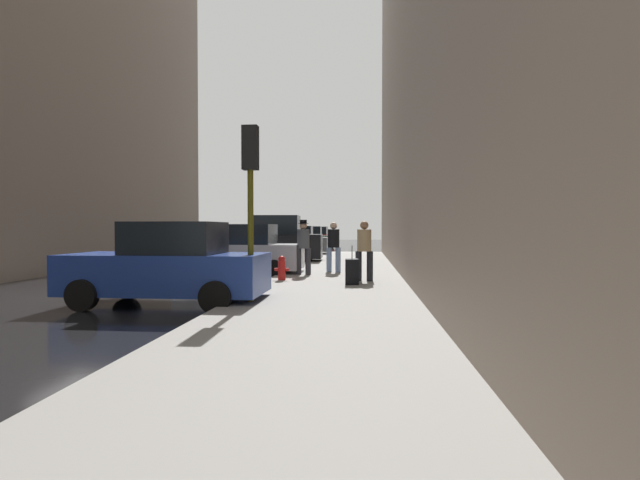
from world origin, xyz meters
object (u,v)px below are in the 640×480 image
object	(u,v)px
parked_silver_sedan	(242,252)
fire_hydrant	(282,268)
pedestrian_with_beanie	(303,244)
parked_blue_sedan	(169,266)
pedestrian_in_tan_coat	(364,248)
parked_gray_coupe	(294,242)
rolling_suitcase	(352,271)
parked_black_suv	(274,242)
parked_dark_green_sedan	(306,239)
parked_red_hatchback	(314,238)
pedestrian_in_jeans	(334,244)
traffic_light	(251,174)

from	to	relation	value
parked_silver_sedan	fire_hydrant	size ratio (longest dim) A/B	6.04
pedestrian_with_beanie	parked_blue_sedan	bearing A→B (deg)	-111.24
parked_blue_sedan	pedestrian_with_beanie	bearing A→B (deg)	68.76
pedestrian_in_tan_coat	parked_gray_coupe	bearing A→B (deg)	105.02
fire_hydrant	rolling_suitcase	bearing A→B (deg)	-23.08
parked_silver_sedan	fire_hydrant	world-z (taller)	parked_silver_sedan
rolling_suitcase	parked_black_suv	bearing A→B (deg)	111.98
parked_gray_coupe	rolling_suitcase	bearing A→B (deg)	-76.76
parked_gray_coupe	pedestrian_with_beanie	distance (m)	13.96
pedestrian_with_beanie	rolling_suitcase	world-z (taller)	pedestrian_with_beanie
fire_hydrant	parked_dark_green_sedan	bearing A→B (deg)	94.66
fire_hydrant	rolling_suitcase	distance (m)	2.24
parked_silver_sedan	pedestrian_in_tan_coat	size ratio (longest dim) A/B	2.49
parked_red_hatchback	pedestrian_in_jeans	xyz separation A→B (m)	(3.15, -25.75, 0.26)
pedestrian_with_beanie	parked_gray_coupe	bearing A→B (deg)	99.18
parked_gray_coupe	parked_dark_green_sedan	xyz separation A→B (m)	(-0.00, 6.60, 0.00)
pedestrian_in_tan_coat	pedestrian_with_beanie	distance (m)	2.70
parked_gray_coupe	rolling_suitcase	size ratio (longest dim) A/B	4.07
parked_dark_green_sedan	fire_hydrant	size ratio (longest dim) A/B	6.01
rolling_suitcase	parked_gray_coupe	bearing A→B (deg)	103.24
parked_dark_green_sedan	pedestrian_in_tan_coat	size ratio (longest dim) A/B	2.47
parked_blue_sedan	pedestrian_in_jeans	world-z (taller)	pedestrian_in_jeans
parked_blue_sedan	parked_silver_sedan	size ratio (longest dim) A/B	0.99
parked_blue_sedan	fire_hydrant	distance (m)	4.37
pedestrian_in_tan_coat	pedestrian_with_beanie	bearing A→B (deg)	136.77
parked_red_hatchback	parked_silver_sedan	bearing A→B (deg)	-90.00
pedestrian_in_tan_coat	pedestrian_with_beanie	xyz separation A→B (m)	(-1.97, 1.85, 0.03)
pedestrian_in_tan_coat	parked_silver_sedan	bearing A→B (deg)	148.12
parked_red_hatchback	pedestrian_in_jeans	bearing A→B (deg)	-83.02
parked_silver_sedan	fire_hydrant	bearing A→B (deg)	-54.45
parked_silver_sedan	parked_gray_coupe	bearing A→B (deg)	90.00
parked_silver_sedan	pedestrian_in_jeans	distance (m)	3.17
pedestrian_with_beanie	pedestrian_in_jeans	xyz separation A→B (m)	(0.93, 0.95, -0.03)
traffic_light	parked_black_suv	bearing A→B (deg)	98.16
parked_black_suv	pedestrian_with_beanie	bearing A→B (deg)	-72.18
parked_gray_coupe	parked_red_hatchback	size ratio (longest dim) A/B	1.00
pedestrian_in_tan_coat	pedestrian_in_jeans	distance (m)	2.98
parked_dark_green_sedan	traffic_light	world-z (taller)	traffic_light
parked_black_suv	fire_hydrant	world-z (taller)	parked_black_suv
parked_black_suv	rolling_suitcase	size ratio (longest dim) A/B	4.48
parked_black_suv	rolling_suitcase	bearing A→B (deg)	-68.02
fire_hydrant	parked_silver_sedan	bearing A→B (deg)	125.55
pedestrian_in_tan_coat	fire_hydrant	bearing A→B (deg)	177.99
parked_dark_green_sedan	traffic_light	distance (m)	26.51
pedestrian_with_beanie	parked_dark_green_sedan	bearing A→B (deg)	96.23
parked_blue_sedan	fire_hydrant	world-z (taller)	parked_blue_sedan
pedestrian_with_beanie	traffic_light	bearing A→B (deg)	-93.55
traffic_light	pedestrian_with_beanie	world-z (taller)	traffic_light
pedestrian_in_tan_coat	pedestrian_with_beanie	size ratio (longest dim) A/B	0.96
parked_blue_sedan	pedestrian_in_jeans	size ratio (longest dim) A/B	2.47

